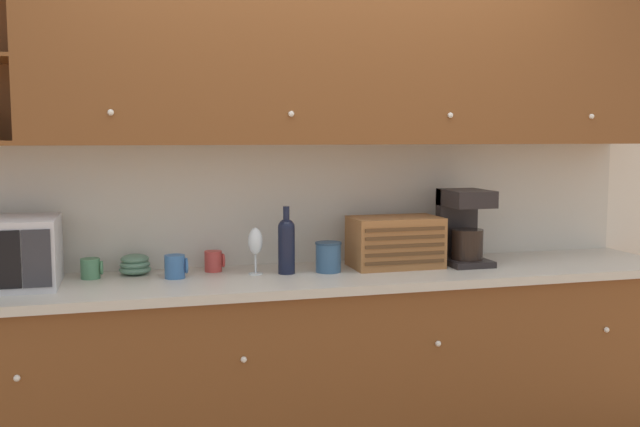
% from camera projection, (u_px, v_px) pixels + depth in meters
% --- Properties ---
extents(wall_back, '(5.87, 0.06, 2.60)m').
position_uv_depth(wall_back, '(307.00, 184.00, 3.58)').
color(wall_back, silver).
rests_on(wall_back, ground_plane).
extents(counter_unit, '(3.49, 0.64, 0.91)m').
position_uv_depth(counter_unit, '(325.00, 367.00, 3.35)').
color(counter_unit, brown).
rests_on(counter_unit, ground_plane).
extents(backsplash_panel, '(3.47, 0.01, 0.59)m').
position_uv_depth(backsplash_panel, '(309.00, 203.00, 3.56)').
color(backsplash_panel, beige).
rests_on(backsplash_panel, counter_unit).
extents(upper_cabinets, '(3.47, 0.37, 0.75)m').
position_uv_depth(upper_cabinets, '(352.00, 65.00, 3.37)').
color(upper_cabinets, brown).
rests_on(upper_cabinets, backsplash_panel).
extents(mug, '(0.10, 0.08, 0.09)m').
position_uv_depth(mug, '(91.00, 268.00, 3.16)').
color(mug, '#4C845B').
rests_on(mug, counter_unit).
extents(bowl_stack_on_counter, '(0.14, 0.14, 0.09)m').
position_uv_depth(bowl_stack_on_counter, '(135.00, 265.00, 3.26)').
color(bowl_stack_on_counter, slate).
rests_on(bowl_stack_on_counter, counter_unit).
extents(mug_blue_second, '(0.10, 0.09, 0.10)m').
position_uv_depth(mug_blue_second, '(176.00, 267.00, 3.17)').
color(mug_blue_second, '#38669E').
rests_on(mug_blue_second, counter_unit).
extents(mug_patterned_third, '(0.09, 0.08, 0.10)m').
position_uv_depth(mug_patterned_third, '(214.00, 261.00, 3.33)').
color(mug_patterned_third, '#B73D38').
rests_on(mug_patterned_third, counter_unit).
extents(wine_glass, '(0.07, 0.07, 0.22)m').
position_uv_depth(wine_glass, '(255.00, 243.00, 3.25)').
color(wine_glass, silver).
rests_on(wine_glass, counter_unit).
extents(wine_bottle, '(0.08, 0.08, 0.31)m').
position_uv_depth(wine_bottle, '(286.00, 243.00, 3.27)').
color(wine_bottle, black).
rests_on(wine_bottle, counter_unit).
extents(storage_canister, '(0.12, 0.12, 0.14)m').
position_uv_depth(storage_canister, '(328.00, 257.00, 3.32)').
color(storage_canister, '#33567A').
rests_on(storage_canister, counter_unit).
extents(bread_box, '(0.43, 0.26, 0.24)m').
position_uv_depth(bread_box, '(395.00, 242.00, 3.44)').
color(bread_box, '#996033').
rests_on(bread_box, counter_unit).
extents(coffee_maker, '(0.20, 0.26, 0.37)m').
position_uv_depth(coffee_maker, '(463.00, 226.00, 3.52)').
color(coffee_maker, black).
rests_on(coffee_maker, counter_unit).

